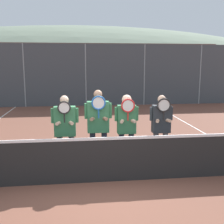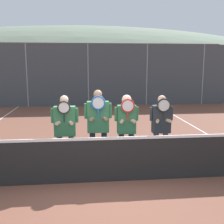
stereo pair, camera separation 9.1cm
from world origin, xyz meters
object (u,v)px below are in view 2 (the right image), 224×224
Objects in this scene: player_rightmost at (161,125)px; car_center at (153,85)px; player_leftmost at (65,127)px; car_left_of_center at (79,85)px; car_right_of_center at (221,84)px; player_center_left at (98,123)px; car_far_left at (1,86)px; player_center_right at (126,124)px.

player_rightmost is 0.38× the size of car_center.
car_left_of_center is at bearing 89.08° from player_leftmost.
car_center reaches higher than car_right_of_center.
car_far_left is (-5.69, 12.84, -0.14)m from player_center_left.
player_center_left is 13.87m from car_center.
car_right_of_center is at bearing 55.51° from player_center_right.
car_far_left is at bearing 119.36° from player_rightmost.
player_leftmost is 2.25m from player_rightmost.
car_left_of_center is at bearing 95.29° from player_center_right.
car_center is at bearing 1.36° from car_far_left.
car_center is (10.28, 0.24, -0.03)m from car_far_left.
car_right_of_center is (15.25, 0.17, -0.06)m from car_far_left.
player_center_left is at bearing 2.49° from player_leftmost.
player_center_right reaches higher than player_rightmost.
car_center is (3.93, 13.03, -0.12)m from player_center_right.
car_far_left reaches higher than player_leftmost.
car_right_of_center is (10.31, 13.04, -0.13)m from player_leftmost.
player_rightmost is (0.84, 0.02, -0.03)m from player_center_right.
car_center is (3.09, 13.01, -0.09)m from player_rightmost.
player_rightmost is at bearing 2.70° from player_center_left.
car_left_of_center is 10.10m from car_right_of_center.
car_far_left reaches higher than player_center_left.
car_right_of_center is (9.56, 13.01, -0.20)m from player_center_left.
player_center_right is 0.84m from player_rightmost.
car_right_of_center is (8.90, 12.96, -0.15)m from player_center_right.
player_center_left is at bearing -126.32° from car_right_of_center.
car_left_of_center is (-0.54, 13.03, -0.16)m from player_center_left.
player_rightmost is 0.38× the size of car_far_left.
car_far_left is 1.01× the size of car_center.
car_far_left is (-6.35, 12.79, -0.09)m from player_center_right.
player_center_left is 0.42× the size of car_right_of_center.
player_leftmost is at bearing -177.37° from player_rightmost.
player_center_right is at bearing -124.49° from car_right_of_center.
player_leftmost is at bearing -90.92° from car_left_of_center.
car_left_of_center is (0.21, 13.06, -0.09)m from player_leftmost.
player_center_left reaches higher than player_leftmost.
player_leftmost is 14.16m from car_center.
player_leftmost is at bearing -128.33° from car_right_of_center.
player_leftmost is 1.02× the size of player_rightmost.
player_center_left is 1.07× the size of player_center_right.
player_leftmost is 1.01× the size of player_center_right.
player_leftmost is at bearing -176.57° from player_center_right.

